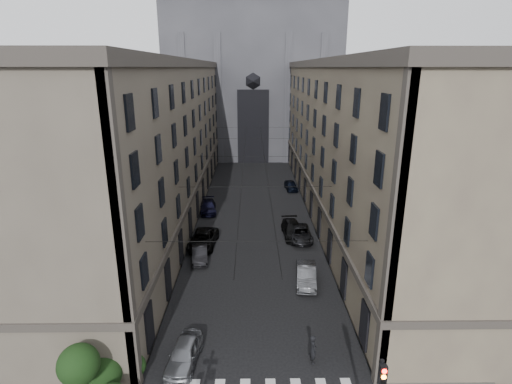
{
  "coord_description": "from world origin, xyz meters",
  "views": [
    {
      "loc": [
        -0.33,
        -12.96,
        17.92
      ],
      "look_at": [
        -0.04,
        12.59,
        9.93
      ],
      "focal_mm": 28.0,
      "sensor_mm": 36.0,
      "label": 1
    }
  ],
  "objects_px": {
    "gothic_tower": "(253,68)",
    "car_left_midfar": "(203,239)",
    "car_left_far": "(208,207)",
    "car_left_near": "(184,353)",
    "car_right_midnear": "(300,234)",
    "car_left_midnear": "(200,254)",
    "car_right_midfar": "(293,230)",
    "pedestrian": "(313,349)",
    "car_right_far": "(291,185)",
    "car_right_near": "(306,275)"
  },
  "relations": [
    {
      "from": "car_left_midfar",
      "to": "car_right_far",
      "type": "relative_size",
      "value": 1.35
    },
    {
      "from": "car_left_near",
      "to": "car_right_midnear",
      "type": "relative_size",
      "value": 0.85
    },
    {
      "from": "gothic_tower",
      "to": "car_left_midfar",
      "type": "relative_size",
      "value": 10.36
    },
    {
      "from": "gothic_tower",
      "to": "car_right_far",
      "type": "relative_size",
      "value": 14.03
    },
    {
      "from": "car_left_midfar",
      "to": "pedestrian",
      "type": "bearing_deg",
      "value": -57.43
    },
    {
      "from": "gothic_tower",
      "to": "car_right_midnear",
      "type": "xyz_separation_m",
      "value": [
        4.92,
        -48.02,
        -17.09
      ]
    },
    {
      "from": "gothic_tower",
      "to": "car_left_near",
      "type": "relative_size",
      "value": 13.42
    },
    {
      "from": "car_left_far",
      "to": "car_right_near",
      "type": "bearing_deg",
      "value": -66.87
    },
    {
      "from": "gothic_tower",
      "to": "car_left_midnear",
      "type": "height_order",
      "value": "gothic_tower"
    },
    {
      "from": "car_right_midnear",
      "to": "car_right_far",
      "type": "relative_size",
      "value": 1.23
    },
    {
      "from": "car_left_near",
      "to": "car_left_midnear",
      "type": "xyz_separation_m",
      "value": [
        -0.76,
        14.17,
        -0.05
      ]
    },
    {
      "from": "gothic_tower",
      "to": "pedestrian",
      "type": "distance_m",
      "value": 69.13
    },
    {
      "from": "car_left_midfar",
      "to": "car_right_near",
      "type": "height_order",
      "value": "car_left_midfar"
    },
    {
      "from": "gothic_tower",
      "to": "car_left_near",
      "type": "distance_m",
      "value": 69.25
    },
    {
      "from": "car_left_midnear",
      "to": "gothic_tower",
      "type": "bearing_deg",
      "value": 76.99
    },
    {
      "from": "car_right_midnear",
      "to": "car_right_midfar",
      "type": "bearing_deg",
      "value": 125.79
    },
    {
      "from": "car_left_far",
      "to": "car_right_near",
      "type": "distance_m",
      "value": 20.81
    },
    {
      "from": "car_left_midnear",
      "to": "car_right_far",
      "type": "xyz_separation_m",
      "value": [
        11.07,
        23.26,
        0.02
      ]
    },
    {
      "from": "car_left_near",
      "to": "car_left_midfar",
      "type": "relative_size",
      "value": 0.77
    },
    {
      "from": "car_left_near",
      "to": "car_left_far",
      "type": "height_order",
      "value": "car_left_near"
    },
    {
      "from": "car_left_near",
      "to": "car_right_far",
      "type": "distance_m",
      "value": 38.82
    },
    {
      "from": "car_left_midnear",
      "to": "car_right_far",
      "type": "distance_m",
      "value": 25.76
    },
    {
      "from": "car_right_near",
      "to": "car_right_far",
      "type": "bearing_deg",
      "value": 93.41
    },
    {
      "from": "car_right_midfar",
      "to": "car_right_far",
      "type": "xyz_separation_m",
      "value": [
        1.49,
        17.52,
        -0.06
      ]
    },
    {
      "from": "car_right_midnear",
      "to": "car_right_midfar",
      "type": "xyz_separation_m",
      "value": [
        -0.72,
        0.97,
        0.05
      ]
    },
    {
      "from": "car_right_midfar",
      "to": "pedestrian",
      "type": "distance_m",
      "value": 19.92
    },
    {
      "from": "car_left_near",
      "to": "car_left_far",
      "type": "relative_size",
      "value": 0.88
    },
    {
      "from": "car_left_midnear",
      "to": "car_right_far",
      "type": "bearing_deg",
      "value": 57.36
    },
    {
      "from": "car_left_near",
      "to": "pedestrian",
      "type": "xyz_separation_m",
      "value": [
        8.12,
        0.0,
        0.25
      ]
    },
    {
      "from": "car_left_far",
      "to": "car_right_midnear",
      "type": "height_order",
      "value": "car_left_far"
    },
    {
      "from": "car_left_midfar",
      "to": "car_right_midfar",
      "type": "height_order",
      "value": "car_left_midfar"
    },
    {
      "from": "car_left_near",
      "to": "car_left_midnear",
      "type": "height_order",
      "value": "car_left_near"
    },
    {
      "from": "gothic_tower",
      "to": "car_left_midnear",
      "type": "bearing_deg",
      "value": -95.82
    },
    {
      "from": "car_left_midfar",
      "to": "car_right_far",
      "type": "distance_m",
      "value": 22.92
    },
    {
      "from": "car_left_midnear",
      "to": "car_right_near",
      "type": "relative_size",
      "value": 0.89
    },
    {
      "from": "car_left_midfar",
      "to": "car_right_midfar",
      "type": "distance_m",
      "value": 9.95
    },
    {
      "from": "gothic_tower",
      "to": "car_left_midfar",
      "type": "xyz_separation_m",
      "value": [
        -5.42,
        -49.58,
        -17.02
      ]
    },
    {
      "from": "car_left_midfar",
      "to": "car_left_far",
      "type": "xyz_separation_m",
      "value": [
        -0.55,
        10.39,
        -0.07
      ]
    },
    {
      "from": "car_left_midnear",
      "to": "car_left_far",
      "type": "bearing_deg",
      "value": 85.28
    },
    {
      "from": "car_right_midfar",
      "to": "car_right_midnear",
      "type": "bearing_deg",
      "value": -56.88
    },
    {
      "from": "car_right_midnear",
      "to": "car_left_near",
      "type": "bearing_deg",
      "value": -117.84
    },
    {
      "from": "car_right_midnear",
      "to": "car_right_far",
      "type": "bearing_deg",
      "value": 86.53
    },
    {
      "from": "car_left_midfar",
      "to": "car_left_midnear",
      "type": "bearing_deg",
      "value": -83.92
    },
    {
      "from": "gothic_tower",
      "to": "car_left_midfar",
      "type": "distance_m",
      "value": 52.7
    },
    {
      "from": "car_left_near",
      "to": "car_right_far",
      "type": "bearing_deg",
      "value": 81.48
    },
    {
      "from": "car_left_midfar",
      "to": "car_right_midnear",
      "type": "distance_m",
      "value": 10.46
    },
    {
      "from": "car_right_near",
      "to": "pedestrian",
      "type": "bearing_deg",
      "value": -88.96
    },
    {
      "from": "car_left_midfar",
      "to": "car_right_far",
      "type": "height_order",
      "value": "car_left_midfar"
    },
    {
      "from": "car_left_midfar",
      "to": "car_right_midfar",
      "type": "relative_size",
      "value": 1.06
    },
    {
      "from": "pedestrian",
      "to": "car_left_midnear",
      "type": "bearing_deg",
      "value": 20.58
    }
  ]
}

